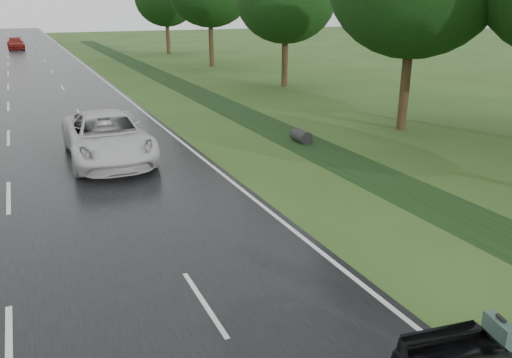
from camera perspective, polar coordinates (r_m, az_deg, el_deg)
The scene contains 7 objects.
ground at distance 9.92m, azimuth -26.36°, elevation -17.53°, with size 220.00×220.00×0.00m, color #30491A.
road at distance 53.43m, azimuth -26.46°, elevation 11.33°, with size 14.00×180.00×0.04m, color black.
edge_stripe_east at distance 53.75m, azimuth -19.16°, elevation 12.32°, with size 0.12×180.00×0.01m, color silver.
center_line at distance 53.43m, azimuth -26.47°, elevation 11.35°, with size 0.12×180.00×0.01m, color silver.
drainage_ditch at distance 29.42m, azimuth -3.45°, elevation 8.33°, with size 2.20×120.00×0.56m.
white_pickup at distance 19.70m, azimuth -16.63°, elevation 4.66°, with size 2.90×6.29×1.75m, color silver.
far_car_red at distance 75.31m, azimuth -25.78°, elevation 13.77°, with size 2.02×4.96×1.44m, color maroon.
Camera 1 is at (0.82, -8.13, 5.62)m, focal length 35.00 mm.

